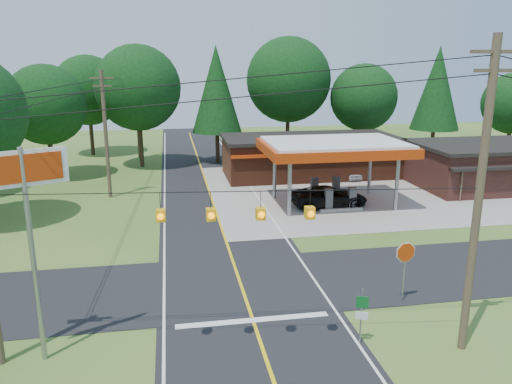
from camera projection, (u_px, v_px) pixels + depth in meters
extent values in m
plane|color=#3A6022|center=(241.00, 284.00, 24.45)|extent=(120.00, 120.00, 0.00)
cube|color=black|center=(241.00, 284.00, 24.44)|extent=(8.00, 120.00, 0.02)
cube|color=black|center=(241.00, 284.00, 24.44)|extent=(70.00, 7.00, 0.02)
cube|color=yellow|center=(241.00, 284.00, 24.44)|extent=(0.15, 110.00, 0.00)
cylinder|color=gray|center=(290.00, 187.00, 34.76)|extent=(0.28, 0.28, 4.20)
cylinder|color=gray|center=(275.00, 172.00, 39.52)|extent=(0.28, 0.28, 4.20)
cylinder|color=gray|center=(397.00, 183.00, 36.10)|extent=(0.28, 0.28, 4.20)
cylinder|color=gray|center=(370.00, 169.00, 40.87)|extent=(0.28, 0.28, 4.20)
cube|color=#B13109|center=(334.00, 148.00, 37.25)|extent=(10.60, 7.40, 0.70)
cube|color=white|center=(334.00, 143.00, 37.14)|extent=(10.00, 7.00, 0.25)
cube|color=#9E9B93|center=(340.00, 209.00, 36.60)|extent=(3.20, 0.90, 0.22)
cube|color=#3F3F44|center=(328.00, 199.00, 36.24)|extent=(0.55, 0.45, 1.50)
cube|color=#3F3F44|center=(352.00, 197.00, 36.54)|extent=(0.55, 0.45, 1.50)
cube|color=#9E9B93|center=(325.00, 196.00, 40.03)|extent=(3.20, 0.90, 0.22)
cube|color=#3F3F44|center=(314.00, 187.00, 39.67)|extent=(0.55, 0.45, 1.50)
cube|color=#3F3F44|center=(336.00, 186.00, 39.97)|extent=(0.55, 0.45, 1.50)
cube|color=#5B2A1A|center=(309.00, 157.00, 47.60)|extent=(16.00, 7.00, 3.50)
cube|color=black|center=(310.00, 138.00, 47.12)|extent=(16.40, 7.40, 0.30)
cube|color=#B13109|center=(321.00, 154.00, 43.93)|extent=(16.00, 0.50, 0.25)
cylinder|color=#473828|center=(478.00, 203.00, 17.58)|extent=(0.30, 0.30, 11.50)
cube|color=#473828|center=(496.00, 52.00, 16.28)|extent=(1.80, 0.12, 0.12)
cube|color=#473828|center=(494.00, 70.00, 16.43)|extent=(1.40, 0.12, 0.12)
cylinder|color=#473828|center=(106.00, 135.00, 38.99)|extent=(0.30, 0.30, 10.00)
cube|color=#473828|center=(101.00, 78.00, 37.88)|extent=(1.80, 0.12, 0.12)
cube|color=#473828|center=(102.00, 86.00, 38.03)|extent=(1.40, 0.12, 0.12)
cylinder|color=#473828|center=(137.00, 116.00, 55.50)|extent=(0.30, 0.30, 9.50)
cube|color=#EAA40C|center=(161.00, 215.00, 17.03)|extent=(0.32, 0.32, 0.42)
cube|color=#EAA40C|center=(211.00, 214.00, 17.12)|extent=(0.32, 0.32, 0.42)
cube|color=#EAA40C|center=(261.00, 214.00, 17.22)|extent=(0.32, 0.32, 0.42)
cube|color=#EAA40C|center=(310.00, 213.00, 17.31)|extent=(0.32, 0.32, 0.42)
cylinder|color=#332316|center=(51.00, 157.00, 46.37)|extent=(0.44, 0.44, 3.96)
sphere|color=black|center=(46.00, 105.00, 45.14)|extent=(7.26, 7.26, 7.26)
cylinder|color=#332316|center=(141.00, 144.00, 51.43)|extent=(0.44, 0.44, 4.68)
sphere|color=black|center=(138.00, 88.00, 49.98)|extent=(8.58, 8.58, 8.58)
cylinder|color=#332316|center=(217.00, 142.00, 53.77)|extent=(0.44, 0.44, 4.32)
cone|color=black|center=(216.00, 89.00, 52.35)|extent=(5.28, 5.28, 9.00)
cylinder|color=#332316|center=(287.00, 136.00, 55.98)|extent=(0.44, 0.44, 5.04)
sphere|color=black|center=(288.00, 80.00, 54.42)|extent=(9.24, 9.24, 9.24)
cylinder|color=#332316|center=(361.00, 141.00, 55.55)|extent=(0.44, 0.44, 3.96)
sphere|color=black|center=(364.00, 97.00, 54.33)|extent=(7.26, 7.26, 7.26)
cylinder|color=#332316|center=(432.00, 139.00, 55.90)|extent=(0.44, 0.44, 4.32)
cone|color=black|center=(437.00, 88.00, 54.47)|extent=(5.28, 5.28, 9.00)
cylinder|color=#332316|center=(508.00, 143.00, 55.43)|extent=(0.44, 0.44, 3.60)
cylinder|color=#332316|center=(92.00, 136.00, 58.09)|extent=(0.44, 0.44, 4.32)
sphere|color=black|center=(88.00, 90.00, 56.76)|extent=(7.92, 7.92, 7.92)
imported|color=black|center=(329.00, 197.00, 37.32)|extent=(5.65, 5.65, 1.57)
imported|color=silver|center=(348.00, 172.00, 46.52)|extent=(4.04, 4.04, 1.21)
cylinder|color=gray|center=(33.00, 259.00, 17.34)|extent=(0.18, 0.18, 7.87)
cube|color=white|center=(22.00, 168.00, 16.53)|extent=(2.69, 1.28, 1.24)
cube|color=#B13109|center=(22.00, 169.00, 16.48)|extent=(2.37, 1.12, 0.95)
cylinder|color=gray|center=(404.00, 274.00, 22.43)|extent=(0.07, 0.07, 2.67)
cylinder|color=gray|center=(361.00, 316.00, 19.08)|extent=(0.06, 0.06, 2.28)
cube|color=#0C591E|center=(362.00, 302.00, 18.89)|extent=(0.45, 0.19, 0.47)
cube|color=white|center=(362.00, 316.00, 19.03)|extent=(0.45, 0.19, 0.31)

